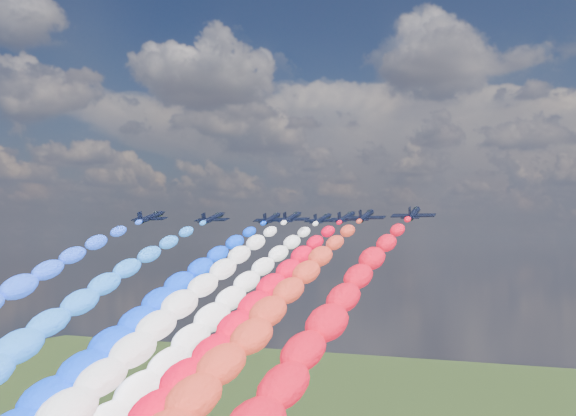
% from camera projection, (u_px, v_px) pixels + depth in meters
% --- Properties ---
extents(jet_0, '(8.77, 11.81, 5.26)m').
position_uv_depth(jet_0, '(151.00, 217.00, 167.98)').
color(jet_0, black).
extents(jet_1, '(8.80, 11.83, 5.26)m').
position_uv_depth(jet_1, '(213.00, 218.00, 175.89)').
color(jet_1, black).
extents(trail_1, '(6.83, 100.05, 43.69)m').
position_uv_depth(trail_1, '(64.00, 324.00, 128.29)').
color(trail_1, blue).
extents(jet_2, '(8.71, 11.76, 5.26)m').
position_uv_depth(jet_2, '(272.00, 219.00, 178.91)').
color(jet_2, black).
extents(trail_2, '(6.83, 100.05, 43.69)m').
position_uv_depth(trail_2, '(148.00, 323.00, 131.30)').
color(trail_2, '#063BFF').
extents(jet_3, '(8.44, 11.57, 5.26)m').
position_uv_depth(jet_3, '(292.00, 218.00, 171.61)').
color(jet_3, black).
extents(trail_3, '(6.83, 100.05, 43.69)m').
position_uv_depth(trail_3, '(169.00, 327.00, 124.01)').
color(trail_3, white).
extents(jet_4, '(9.17, 12.09, 5.26)m').
position_uv_depth(jet_4, '(322.00, 219.00, 184.23)').
color(jet_4, black).
extents(trail_4, '(6.83, 100.05, 43.69)m').
position_uv_depth(trail_4, '(221.00, 319.00, 136.63)').
color(trail_4, white).
extents(jet_5, '(9.03, 11.99, 5.26)m').
position_uv_depth(jet_5, '(346.00, 218.00, 170.72)').
color(jet_5, black).
extents(trail_5, '(6.83, 100.05, 43.69)m').
position_uv_depth(trail_5, '(243.00, 328.00, 123.11)').
color(trail_5, '#F10324').
extents(jet_6, '(8.57, 11.66, 5.26)m').
position_uv_depth(jet_6, '(366.00, 216.00, 158.58)').
color(jet_6, black).
extents(trail_6, '(6.83, 100.05, 43.69)m').
position_uv_depth(trail_6, '(260.00, 338.00, 110.97)').
color(trail_6, red).
extents(jet_7, '(9.14, 12.06, 5.26)m').
position_uv_depth(jet_7, '(414.00, 214.00, 143.96)').
color(jet_7, black).
extents(trail_7, '(6.83, 100.05, 43.69)m').
position_uv_depth(trail_7, '(315.00, 353.00, 96.35)').
color(trail_7, red).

